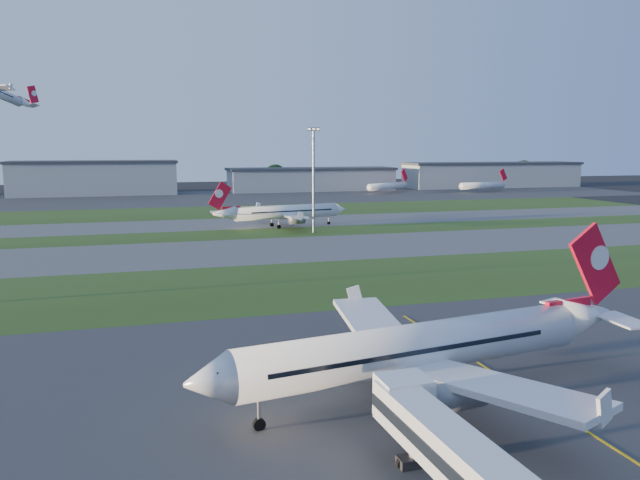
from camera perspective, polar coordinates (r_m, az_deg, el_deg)
name	(u,v)px	position (r m, az deg, el deg)	size (l,w,h in m)	color
ground	(502,421)	(52.30, 16.28, -15.58)	(700.00, 700.00, 0.00)	black
apron_near	(502,421)	(52.30, 16.28, -15.58)	(300.00, 70.00, 0.01)	#333335
grass_strip_a	(318,283)	(97.98, -0.22, -3.92)	(300.00, 34.00, 0.01)	#2E4617
taxiway_a	(274,250)	(129.46, -4.25, -0.90)	(300.00, 32.00, 0.01)	#515154
grass_strip_b	(253,234)	(153.74, -6.19, 0.56)	(300.00, 18.00, 0.01)	#2E4617
taxiway_b	(239,223)	(175.27, -7.45, 1.51)	(300.00, 26.00, 0.01)	#515154
grass_strip_c	(223,212)	(207.75, -8.84, 2.56)	(300.00, 40.00, 0.01)	#2E4617
apron_far	(204,198)	(267.13, -10.52, 3.81)	(400.00, 80.00, 0.01)	#333335
yellow_line	(557,413)	(54.99, 20.83, -14.58)	(0.25, 60.00, 0.02)	gold
airliner_parked	(420,348)	(53.52, 9.11, -9.77)	(39.65, 33.39, 12.43)	white
airliner_taxiing	(286,212)	(165.86, -3.17, 2.54)	(35.60, 29.95, 11.18)	white
mini_jet_near	(388,186)	(290.95, 6.20, 4.92)	(25.70, 15.68, 9.48)	white
mini_jet_far	(483,185)	(304.70, 14.66, 4.86)	(28.32, 8.58, 9.48)	white
light_mast_centre	(313,173)	(153.79, -0.60, 6.16)	(3.20, 0.70, 25.80)	gray
hangar_west	(95,178)	(295.89, -19.89, 5.37)	(71.40, 23.00, 15.20)	#9B9EA3
hangar_east	(311,179)	(306.39, -0.79, 5.59)	(81.60, 23.00, 11.20)	#9B9EA3
hangar_far_east	(492,175)	(346.57, 15.44, 5.79)	(96.90, 23.00, 13.20)	#9B9EA3
tree_mid_west	(153,180)	(306.44, -15.06, 5.34)	(9.90, 9.90, 10.80)	black
tree_mid_east	(275,176)	(316.36, -4.10, 5.87)	(11.55, 11.55, 12.60)	black
tree_east	(414,175)	(338.30, 8.56, 5.86)	(10.45, 10.45, 11.40)	black
tree_far_east	(523,171)	(376.25, 18.09, 5.99)	(12.65, 12.65, 13.80)	black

